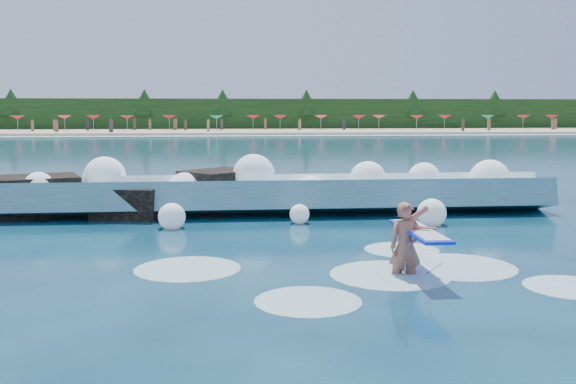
% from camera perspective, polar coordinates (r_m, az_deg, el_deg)
% --- Properties ---
extents(ground, '(200.00, 200.00, 0.00)m').
position_cam_1_polar(ground, '(14.03, -5.34, -5.98)').
color(ground, '#07273C').
rests_on(ground, ground).
extents(beach, '(140.00, 20.00, 0.40)m').
position_cam_1_polar(beach, '(91.70, -5.57, 5.36)').
color(beach, tan).
rests_on(beach, ground).
extents(wet_band, '(140.00, 5.00, 0.08)m').
position_cam_1_polar(wet_band, '(80.72, -5.56, 4.99)').
color(wet_band, silver).
rests_on(wet_band, ground).
extents(treeline, '(140.00, 4.00, 5.00)m').
position_cam_1_polar(treeline, '(101.66, -5.59, 6.84)').
color(treeline, black).
rests_on(treeline, ground).
extents(breaking_wave, '(17.19, 2.71, 1.48)m').
position_cam_1_polar(breaking_wave, '(20.32, -1.02, -0.34)').
color(breaking_wave, teal).
rests_on(breaking_wave, ground).
extents(rock_cluster, '(8.65, 3.52, 1.52)m').
position_cam_1_polar(rock_cluster, '(20.69, -14.66, -0.53)').
color(rock_cluster, black).
rests_on(rock_cluster, ground).
extents(surfer_with_board, '(0.90, 2.91, 1.75)m').
position_cam_1_polar(surfer_with_board, '(12.67, 10.68, -4.52)').
color(surfer_with_board, '#A55D4D').
rests_on(surfer_with_board, ground).
extents(wave_spray, '(15.20, 4.28, 1.92)m').
position_cam_1_polar(wave_spray, '(20.18, -0.08, 0.77)').
color(wave_spray, white).
rests_on(wave_spray, ground).
extents(surf_foam, '(9.04, 5.60, 0.12)m').
position_cam_1_polar(surf_foam, '(13.00, 7.94, -7.08)').
color(surf_foam, silver).
rests_on(surf_foam, ground).
extents(beach_umbrellas, '(114.41, 6.06, 0.50)m').
position_cam_1_polar(beach_umbrellas, '(93.69, -5.49, 6.65)').
color(beach_umbrellas, red).
rests_on(beach_umbrellas, ground).
extents(beachgoers, '(103.34, 12.33, 1.92)m').
position_cam_1_polar(beachgoers, '(89.26, -2.59, 5.94)').
color(beachgoers, '#3F332D').
rests_on(beachgoers, ground).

